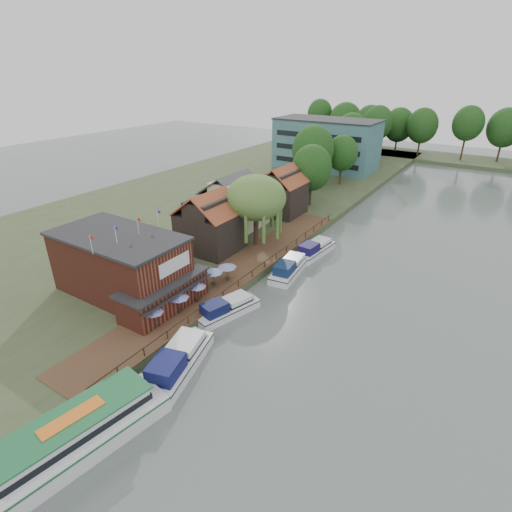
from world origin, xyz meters
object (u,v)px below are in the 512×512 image
Objects in this scene: tour_boat at (66,440)px; swan at (130,410)px; cottage_b at (234,200)px; cottage_c at (282,191)px; hotel_block at (326,144)px; umbrella_0 at (154,318)px; umbrella_2 at (197,292)px; umbrella_1 at (179,303)px; cruiser_0 at (178,358)px; pub at (133,268)px; cruiser_1 at (227,307)px; cottage_a at (210,222)px; cruiser_2 at (289,266)px; cruiser_3 at (315,248)px; willow at (256,211)px; umbrella_4 at (227,272)px; umbrella_3 at (213,277)px.

tour_boat reaches higher than swan.
cottage_b and cottage_c have the same top height.
hotel_block reaches higher than swan.
umbrella_2 is (0.32, 6.23, 0.00)m from umbrella_0.
umbrella_1 reaches higher than cruiser_0.
pub is 2.21× the size of cruiser_1.
cottage_a is 13.02m from cruiser_2.
cruiser_3 is at bearing 101.94° from cruiser_1.
willow is 4.39× the size of umbrella_0.
cruiser_3 is at bearing -42.58° from cottage_c.
umbrella_2 is (7.69, -12.10, -2.96)m from cottage_a.
pub is at bearing 133.42° from tour_boat.
willow is 17.83m from umbrella_2.
umbrella_0 is 19.99m from cruiser_2.
umbrella_1 is 8.47m from umbrella_4.
tour_boat is (4.63, -19.54, -0.65)m from umbrella_2.
swan is (0.06, -5.79, -1.09)m from cruiser_0.
umbrella_4 is 5.40× the size of swan.
umbrella_4 is (14.67, -62.45, -4.86)m from hotel_block.
cottage_c is at bearing 104.46° from swan.
swan is at bearing -75.54° from cottage_c.
willow reaches higher than cruiser_0.
willow is at bearing 128.32° from cruiser_1.
cottage_c reaches higher than cruiser_3.
cruiser_3 is (5.18, 26.70, -1.17)m from umbrella_0.
cottage_a is 3.62× the size of umbrella_2.
umbrella_0 is 1.00× the size of umbrella_3.
cottage_a is at bearing -141.01° from cruiser_3.
umbrella_3 reaches higher than cruiser_3.
umbrella_1 is at bearing -92.60° from umbrella_2.
umbrella_3 is 19.15m from swan.
cruiser_2 is at bearing 90.92° from swan.
cottage_c is at bearing 142.69° from cruiser_3.
hotel_block is 72.57m from umbrella_1.
cruiser_2 is at bearing 99.21° from tour_boat.
umbrella_0 is 6.23m from umbrella_2.
umbrella_1 is 7.86m from cruiser_0.
cottage_a is 24.68m from cruiser_0.
umbrella_2 is 20.10m from tour_boat.
pub is 45.45× the size of swan.
cottage_b is 4.04× the size of umbrella_3.
umbrella_2 is (14.69, -68.10, -4.86)m from hotel_block.
hotel_block is 10.69× the size of umbrella_4.
umbrella_4 is (0.29, 11.87, 0.00)m from umbrella_0.
pub is 15.05m from cottage_a.
cruiser_0 is 29.17m from cruiser_3.
cruiser_2 is at bearing 75.37° from cruiser_0.
hotel_block is 2.72× the size of cruiser_3.
umbrella_2 is at bearing 104.27° from cruiser_0.
cottage_a reaches higher than cruiser_2.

